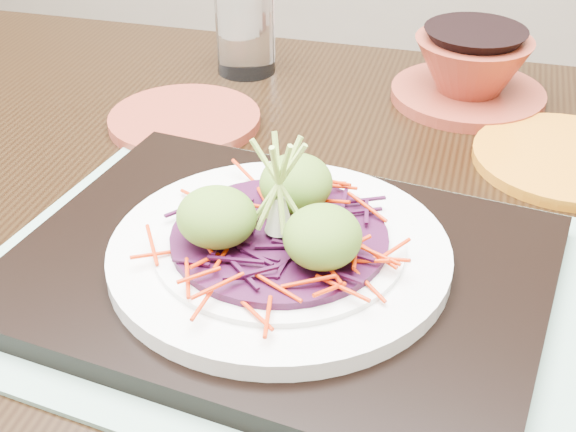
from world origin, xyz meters
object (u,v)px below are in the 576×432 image
(white_plate, at_px, (279,251))
(terracotta_bowl_set, at_px, (470,73))
(dining_table, at_px, (320,340))
(terracotta_side_plate, at_px, (185,120))
(water_glass, at_px, (246,31))
(serving_tray, at_px, (280,270))
(yellow_plate, at_px, (567,159))

(white_plate, distance_m, terracotta_bowl_set, 0.38)
(white_plate, bearing_deg, terracotta_bowl_set, 76.43)
(dining_table, distance_m, terracotta_side_plate, 0.27)
(dining_table, height_order, terracotta_bowl_set, terracotta_bowl_set)
(terracotta_side_plate, height_order, water_glass, water_glass)
(serving_tray, distance_m, water_glass, 0.41)
(water_glass, bearing_deg, terracotta_side_plate, -94.05)
(dining_table, relative_size, white_plate, 5.34)
(dining_table, bearing_deg, water_glass, 117.50)
(serving_tray, distance_m, terracotta_side_plate, 0.28)
(serving_tray, relative_size, white_plate, 1.54)
(terracotta_side_plate, relative_size, yellow_plate, 0.88)
(dining_table, bearing_deg, yellow_plate, 43.66)
(serving_tray, xyz_separation_m, terracotta_bowl_set, (0.09, 0.37, 0.02))
(dining_table, bearing_deg, white_plate, -106.83)
(dining_table, height_order, terracotta_side_plate, terracotta_side_plate)
(white_plate, xyz_separation_m, yellow_plate, (0.20, 0.26, -0.02))
(water_glass, height_order, terracotta_bowl_set, water_glass)
(dining_table, distance_m, serving_tray, 0.14)
(terracotta_side_plate, bearing_deg, serving_tray, -51.01)
(dining_table, distance_m, water_glass, 0.39)
(terracotta_bowl_set, bearing_deg, dining_table, -103.55)
(terracotta_side_plate, distance_m, terracotta_bowl_set, 0.31)
(dining_table, bearing_deg, serving_tray, -106.83)
(white_plate, xyz_separation_m, terracotta_bowl_set, (0.09, 0.37, 0.00))
(white_plate, relative_size, terracotta_bowl_set, 1.26)
(dining_table, relative_size, terracotta_bowl_set, 6.74)
(dining_table, bearing_deg, terracotta_bowl_set, 73.25)
(terracotta_bowl_set, bearing_deg, terracotta_side_plate, -150.52)
(terracotta_side_plate, distance_m, water_glass, 0.16)
(terracotta_side_plate, bearing_deg, water_glass, 85.95)
(white_plate, height_order, water_glass, water_glass)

